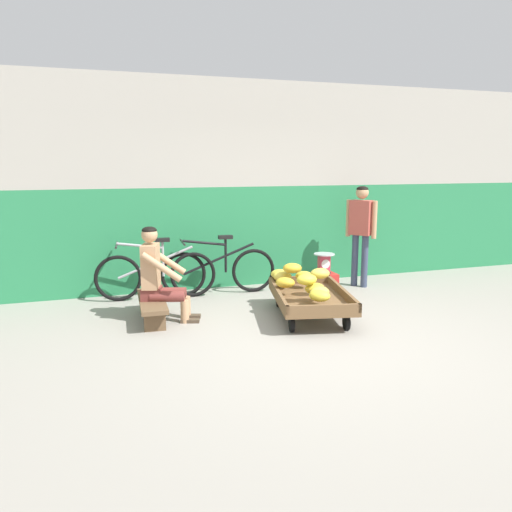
{
  "coord_description": "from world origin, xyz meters",
  "views": [
    {
      "loc": [
        -2.29,
        -4.58,
        1.88
      ],
      "look_at": [
        -0.38,
        1.17,
        0.75
      ],
      "focal_mm": 35.42,
      "sensor_mm": 36.0,
      "label": 1
    }
  ],
  "objects_px": {
    "low_bench": "(152,304)",
    "weighing_scale": "(324,263)",
    "vendor_seated": "(158,274)",
    "banana_cart": "(310,298)",
    "customer_adult": "(361,225)",
    "bicycle_far_left": "(219,270)",
    "plastic_crate": "(323,284)",
    "bicycle_near_left": "(156,274)"
  },
  "relations": [
    {
      "from": "bicycle_far_left",
      "to": "low_bench",
      "type": "bearing_deg",
      "value": -138.23
    },
    {
      "from": "vendor_seated",
      "to": "customer_adult",
      "type": "bearing_deg",
      "value": 13.68
    },
    {
      "from": "low_bench",
      "to": "vendor_seated",
      "type": "distance_m",
      "value": 0.38
    },
    {
      "from": "weighing_scale",
      "to": "bicycle_near_left",
      "type": "bearing_deg",
      "value": 168.34
    },
    {
      "from": "weighing_scale",
      "to": "bicycle_far_left",
      "type": "xyz_separation_m",
      "value": [
        -1.44,
        0.46,
        -0.1
      ]
    },
    {
      "from": "bicycle_near_left",
      "to": "customer_adult",
      "type": "height_order",
      "value": "customer_adult"
    },
    {
      "from": "bicycle_far_left",
      "to": "customer_adult",
      "type": "xyz_separation_m",
      "value": [
        2.16,
        -0.21,
        0.6
      ]
    },
    {
      "from": "banana_cart",
      "to": "customer_adult",
      "type": "xyz_separation_m",
      "value": [
        1.37,
        1.22,
        0.71
      ]
    },
    {
      "from": "plastic_crate",
      "to": "customer_adult",
      "type": "bearing_deg",
      "value": 18.83
    },
    {
      "from": "plastic_crate",
      "to": "weighing_scale",
      "type": "xyz_separation_m",
      "value": [
        0.0,
        -0.0,
        0.3
      ]
    },
    {
      "from": "vendor_seated",
      "to": "customer_adult",
      "type": "xyz_separation_m",
      "value": [
        3.14,
        0.77,
        0.38
      ]
    },
    {
      "from": "bicycle_near_left",
      "to": "low_bench",
      "type": "bearing_deg",
      "value": -100.09
    },
    {
      "from": "low_bench",
      "to": "bicycle_far_left",
      "type": "distance_m",
      "value": 1.44
    },
    {
      "from": "plastic_crate",
      "to": "weighing_scale",
      "type": "bearing_deg",
      "value": -90.0
    },
    {
      "from": "banana_cart",
      "to": "vendor_seated",
      "type": "relative_size",
      "value": 1.39
    },
    {
      "from": "vendor_seated",
      "to": "plastic_crate",
      "type": "relative_size",
      "value": 3.17
    },
    {
      "from": "banana_cart",
      "to": "weighing_scale",
      "type": "height_order",
      "value": "weighing_scale"
    },
    {
      "from": "plastic_crate",
      "to": "weighing_scale",
      "type": "height_order",
      "value": "weighing_scale"
    },
    {
      "from": "banana_cart",
      "to": "weighing_scale",
      "type": "xyz_separation_m",
      "value": [
        0.65,
        0.98,
        0.21
      ]
    },
    {
      "from": "vendor_seated",
      "to": "bicycle_near_left",
      "type": "bearing_deg",
      "value": 84.9
    },
    {
      "from": "customer_adult",
      "to": "banana_cart",
      "type": "bearing_deg",
      "value": -138.36
    },
    {
      "from": "weighing_scale",
      "to": "bicycle_far_left",
      "type": "distance_m",
      "value": 1.52
    },
    {
      "from": "weighing_scale",
      "to": "customer_adult",
      "type": "distance_m",
      "value": 0.91
    },
    {
      "from": "low_bench",
      "to": "bicycle_far_left",
      "type": "relative_size",
      "value": 0.67
    },
    {
      "from": "banana_cart",
      "to": "low_bench",
      "type": "distance_m",
      "value": 1.92
    },
    {
      "from": "low_bench",
      "to": "plastic_crate",
      "type": "bearing_deg",
      "value": 11.14
    },
    {
      "from": "banana_cart",
      "to": "bicycle_near_left",
      "type": "xyz_separation_m",
      "value": [
        -1.68,
        1.46,
        0.11
      ]
    },
    {
      "from": "banana_cart",
      "to": "weighing_scale",
      "type": "distance_m",
      "value": 1.19
    },
    {
      "from": "bicycle_near_left",
      "to": "weighing_scale",
      "type": "bearing_deg",
      "value": -11.66
    },
    {
      "from": "weighing_scale",
      "to": "low_bench",
      "type": "bearing_deg",
      "value": -168.88
    },
    {
      "from": "banana_cart",
      "to": "customer_adult",
      "type": "relative_size",
      "value": 1.04
    },
    {
      "from": "plastic_crate",
      "to": "bicycle_near_left",
      "type": "height_order",
      "value": "bicycle_near_left"
    },
    {
      "from": "banana_cart",
      "to": "bicycle_near_left",
      "type": "height_order",
      "value": "bicycle_near_left"
    },
    {
      "from": "vendor_seated",
      "to": "weighing_scale",
      "type": "height_order",
      "value": "vendor_seated"
    },
    {
      "from": "low_bench",
      "to": "customer_adult",
      "type": "height_order",
      "value": "customer_adult"
    },
    {
      "from": "banana_cart",
      "to": "bicycle_far_left",
      "type": "xyz_separation_m",
      "value": [
        -0.79,
        1.43,
        0.11
      ]
    },
    {
      "from": "bicycle_far_left",
      "to": "banana_cart",
      "type": "bearing_deg",
      "value": -61.16
    },
    {
      "from": "bicycle_near_left",
      "to": "vendor_seated",
      "type": "bearing_deg",
      "value": -95.1
    },
    {
      "from": "vendor_seated",
      "to": "banana_cart",
      "type": "bearing_deg",
      "value": -14.49
    },
    {
      "from": "vendor_seated",
      "to": "plastic_crate",
      "type": "distance_m",
      "value": 2.51
    },
    {
      "from": "low_bench",
      "to": "weighing_scale",
      "type": "relative_size",
      "value": 3.71
    },
    {
      "from": "weighing_scale",
      "to": "bicycle_near_left",
      "type": "relative_size",
      "value": 0.18
    }
  ]
}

